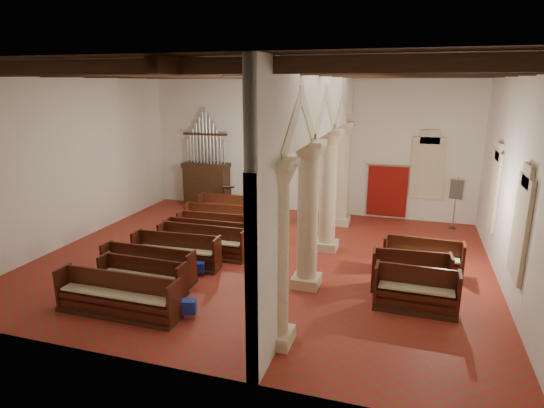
{
  "coord_description": "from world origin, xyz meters",
  "views": [
    {
      "loc": [
        4.35,
        -12.98,
        5.53
      ],
      "look_at": [
        0.17,
        0.5,
        1.74
      ],
      "focal_mm": 30.0,
      "sensor_mm": 36.0,
      "label": 1
    }
  ],
  "objects_px": {
    "pipe_organ": "(206,177)",
    "lectern": "(229,200)",
    "aisle_pew_0": "(415,296)",
    "nave_pew_0": "(118,302)",
    "processional_banner": "(454,210)"
  },
  "relations": [
    {
      "from": "pipe_organ",
      "to": "lectern",
      "type": "xyz_separation_m",
      "value": [
        1.34,
        -0.62,
        -0.86
      ]
    },
    {
      "from": "nave_pew_0",
      "to": "processional_banner",
      "type": "bearing_deg",
      "value": 49.61
    },
    {
      "from": "pipe_organ",
      "to": "aisle_pew_0",
      "type": "bearing_deg",
      "value": -39.37
    },
    {
      "from": "pipe_organ",
      "to": "lectern",
      "type": "bearing_deg",
      "value": -24.95
    },
    {
      "from": "pipe_organ",
      "to": "processional_banner",
      "type": "distance_m",
      "value": 10.61
    },
    {
      "from": "pipe_organ",
      "to": "lectern",
      "type": "relative_size",
      "value": 3.58
    },
    {
      "from": "lectern",
      "to": "nave_pew_0",
      "type": "bearing_deg",
      "value": -107.33
    },
    {
      "from": "processional_banner",
      "to": "nave_pew_0",
      "type": "relative_size",
      "value": 0.65
    },
    {
      "from": "pipe_organ",
      "to": "aisle_pew_0",
      "type": "height_order",
      "value": "pipe_organ"
    },
    {
      "from": "lectern",
      "to": "nave_pew_0",
      "type": "xyz_separation_m",
      "value": [
        0.91,
        -9.34,
        -0.16
      ]
    },
    {
      "from": "pipe_organ",
      "to": "nave_pew_0",
      "type": "bearing_deg",
      "value": -77.25
    },
    {
      "from": "aisle_pew_0",
      "to": "pipe_organ",
      "type": "bearing_deg",
      "value": 141.86
    },
    {
      "from": "processional_banner",
      "to": "aisle_pew_0",
      "type": "bearing_deg",
      "value": -89.8
    },
    {
      "from": "aisle_pew_0",
      "to": "nave_pew_0",
      "type": "bearing_deg",
      "value": -159.75
    },
    {
      "from": "pipe_organ",
      "to": "nave_pew_0",
      "type": "distance_m",
      "value": 10.26
    }
  ]
}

